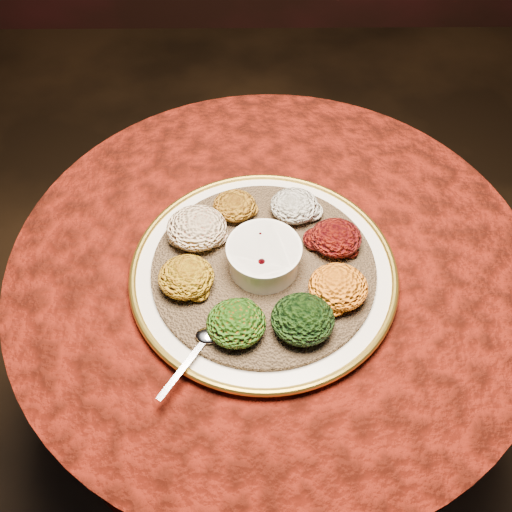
{
  "coord_description": "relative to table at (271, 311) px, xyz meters",
  "views": [
    {
      "loc": [
        -0.04,
        -0.62,
        1.56
      ],
      "look_at": [
        -0.03,
        -0.01,
        0.76
      ],
      "focal_mm": 40.0,
      "sensor_mm": 36.0,
      "label": 1
    }
  ],
  "objects": [
    {
      "name": "table",
      "position": [
        0.0,
        0.0,
        0.0
      ],
      "size": [
        0.96,
        0.96,
        0.73
      ],
      "color": "black",
      "rests_on": "ground"
    },
    {
      "name": "platter",
      "position": [
        -0.02,
        -0.04,
        0.19
      ],
      "size": [
        0.54,
        0.54,
        0.02
      ],
      "rotation": [
        0.0,
        0.0,
        0.23
      ],
      "color": "silver",
      "rests_on": "table"
    },
    {
      "name": "injera",
      "position": [
        -0.02,
        -0.04,
        0.2
      ],
      "size": [
        0.5,
        0.5,
        0.01
      ],
      "primitive_type": "cylinder",
      "rotation": [
        0.0,
        0.0,
        -0.37
      ],
      "color": "brown",
      "rests_on": "platter"
    },
    {
      "name": "stew_bowl",
      "position": [
        -0.02,
        -0.04,
        0.24
      ],
      "size": [
        0.13,
        0.13,
        0.05
      ],
      "color": "silver",
      "rests_on": "injera"
    },
    {
      "name": "spoon",
      "position": [
        -0.11,
        -0.19,
        0.21
      ],
      "size": [
        0.09,
        0.13,
        0.01
      ],
      "rotation": [
        0.0,
        0.0,
        -2.14
      ],
      "color": "silver",
      "rests_on": "injera"
    },
    {
      "name": "portion_ayib",
      "position": [
        0.04,
        0.08,
        0.23
      ],
      "size": [
        0.09,
        0.08,
        0.04
      ],
      "primitive_type": "ellipsoid",
      "color": "beige",
      "rests_on": "injera"
    },
    {
      "name": "portion_kitfo",
      "position": [
        0.11,
        0.01,
        0.23
      ],
      "size": [
        0.09,
        0.09,
        0.04
      ],
      "primitive_type": "ellipsoid",
      "color": "black",
      "rests_on": "injera"
    },
    {
      "name": "portion_tikil",
      "position": [
        0.1,
        -0.1,
        0.23
      ],
      "size": [
        0.1,
        0.09,
        0.05
      ],
      "primitive_type": "ellipsoid",
      "color": "#BD6A0F",
      "rests_on": "injera"
    },
    {
      "name": "portion_gomen",
      "position": [
        0.04,
        -0.16,
        0.23
      ],
      "size": [
        0.1,
        0.1,
        0.05
      ],
      "primitive_type": "ellipsoid",
      "color": "black",
      "rests_on": "injera"
    },
    {
      "name": "portion_mixveg",
      "position": [
        -0.06,
        -0.17,
        0.23
      ],
      "size": [
        0.1,
        0.09,
        0.05
      ],
      "primitive_type": "ellipsoid",
      "color": "#AA410B",
      "rests_on": "injera"
    },
    {
      "name": "portion_kik",
      "position": [
        -0.15,
        -0.08,
        0.23
      ],
      "size": [
        0.09,
        0.09,
        0.05
      ],
      "primitive_type": "ellipsoid",
      "color": "#A3780E",
      "rests_on": "injera"
    },
    {
      "name": "portion_timatim",
      "position": [
        -0.14,
        0.03,
        0.23
      ],
      "size": [
        0.11,
        0.1,
        0.05
      ],
      "primitive_type": "ellipsoid",
      "color": "maroon",
      "rests_on": "injera"
    },
    {
      "name": "portion_shiro",
      "position": [
        -0.07,
        0.09,
        0.23
      ],
      "size": [
        0.08,
        0.08,
        0.04
      ],
      "primitive_type": "ellipsoid",
      "color": "#8C5A10",
      "rests_on": "injera"
    }
  ]
}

